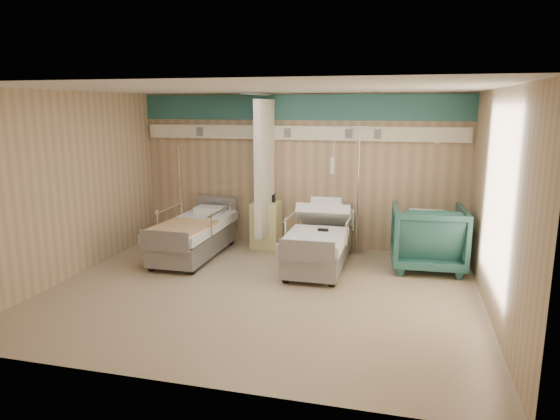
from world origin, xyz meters
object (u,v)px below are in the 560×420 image
object	(u,v)px
visitor_armchair	(428,237)
iv_stand_left	(182,223)
iv_stand_right	(356,227)
bedside_cabinet	(266,225)
bed_left	(194,239)
bed_right	(319,248)

from	to	relation	value
visitor_armchair	iv_stand_left	xyz separation A→B (m)	(-4.50, 0.46, -0.14)
visitor_armchair	iv_stand_right	bearing A→B (deg)	-31.37
bedside_cabinet	visitor_armchair	xyz separation A→B (m)	(2.85, -0.57, 0.10)
bed_left	bedside_cabinet	world-z (taller)	bedside_cabinet
bed_right	visitor_armchair	size ratio (longest dim) A/B	1.88
bed_right	iv_stand_left	size ratio (longest dim) A/B	1.17
visitor_armchair	iv_stand_left	world-z (taller)	iv_stand_left
iv_stand_right	bed_right	bearing A→B (deg)	-117.54
bed_left	visitor_armchair	world-z (taller)	visitor_armchair
bed_left	visitor_armchair	size ratio (longest dim) A/B	1.88
bed_right	bedside_cabinet	size ratio (longest dim) A/B	2.54
iv_stand_left	iv_stand_right	bearing A→B (deg)	2.90
bed_left	bedside_cabinet	size ratio (longest dim) A/B	2.54
bed_right	visitor_armchair	distance (m)	1.74
bed_right	bedside_cabinet	distance (m)	1.46
bed_right	iv_stand_left	bearing A→B (deg)	164.20
bed_right	bed_left	world-z (taller)	same
bed_left	iv_stand_right	size ratio (longest dim) A/B	0.96
bedside_cabinet	iv_stand_left	bearing A→B (deg)	-176.25
bed_left	visitor_armchair	distance (m)	3.92
bed_right	iv_stand_left	world-z (taller)	iv_stand_left
bedside_cabinet	bed_right	bearing A→B (deg)	-38.05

